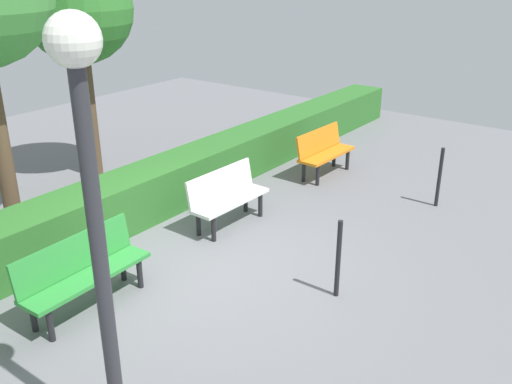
# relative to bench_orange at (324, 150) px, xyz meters

# --- Properties ---
(ground_plane) EXTENTS (18.42, 18.42, 0.00)m
(ground_plane) POSITION_rel_bench_orange_xyz_m (4.03, 0.60, -0.48)
(ground_plane) COLOR slate
(bench_orange) EXTENTS (1.37, 0.50, 0.86)m
(bench_orange) POSITION_rel_bench_orange_xyz_m (0.00, 0.00, 0.00)
(bench_orange) COLOR orange
(bench_orange) RESTS_ON ground_plane
(bench_white) EXTENTS (1.40, 0.50, 0.86)m
(bench_white) POSITION_rel_bench_orange_xyz_m (2.74, -0.08, 0.00)
(bench_white) COLOR white
(bench_white) RESTS_ON ground_plane
(bench_green) EXTENTS (1.61, 0.50, 0.86)m
(bench_green) POSITION_rel_bench_orange_xyz_m (5.43, 0.00, 0.01)
(bench_green) COLOR #2D8C38
(bench_green) RESTS_ON ground_plane
(hedge_row) EXTENTS (14.42, 0.79, 0.76)m
(hedge_row) POSITION_rel_bench_orange_xyz_m (2.78, -1.31, -0.10)
(hedge_row) COLOR #2D6B28
(hedge_row) RESTS_ON ground_plane
(tree_near) EXTENTS (1.86, 1.86, 3.94)m
(tree_near) POSITION_rel_bench_orange_xyz_m (2.58, -3.39, 2.49)
(tree_near) COLOR brown
(tree_near) RESTS_ON ground_plane
(railing_post_near) EXTENTS (0.06, 0.06, 1.00)m
(railing_post_near) POSITION_rel_bench_orange_xyz_m (0.14, 2.24, 0.02)
(railing_post_near) COLOR black
(railing_post_near) RESTS_ON ground_plane
(railing_post_mid) EXTENTS (0.06, 0.06, 1.00)m
(railing_post_mid) POSITION_rel_bench_orange_xyz_m (3.48, 2.24, 0.02)
(railing_post_mid) COLOR black
(railing_post_mid) RESTS_ON ground_plane
(lamp_post) EXTENTS (0.36, 0.36, 3.51)m
(lamp_post) POSITION_rel_bench_orange_xyz_m (6.57, 1.94, 1.99)
(lamp_post) COLOR #2D2D33
(lamp_post) RESTS_ON ground_plane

